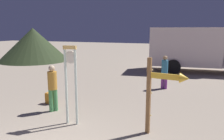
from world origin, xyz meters
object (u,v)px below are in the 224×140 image
Objects in this scene: standing_clock at (71,78)px; dome_tent at (34,44)px; person_distant at (165,70)px; box_truck_near at (197,48)px; arrow_sign at (163,87)px; person_near_clock at (53,86)px; backpack at (50,98)px.

dome_tent reaches higher than standing_clock.
standing_clock is 0.38× the size of dome_tent.
standing_clock reaches higher than person_distant.
standing_clock is at bearing -108.90° from box_truck_near.
arrow_sign is (2.56, 0.16, -0.07)m from standing_clock.
arrow_sign is 16.33m from dome_tent.
standing_clock is at bearing -30.60° from person_near_clock.
arrow_sign is 0.34× the size of dome_tent.
person_near_clock is at bearing -116.04° from box_truck_near.
person_distant is at bearing 96.47° from arrow_sign.
person_distant is at bearing 67.60° from standing_clock.
backpack is at bearing 143.08° from standing_clock.
arrow_sign is 1.29× the size of person_near_clock.
person_near_clock is 10.30m from box_truck_near.
arrow_sign is 4.96× the size of backpack.
arrow_sign is at bearing 3.56° from standing_clock.
dome_tent reaches higher than arrow_sign.
box_truck_near is at bearing 74.69° from person_distant.
box_truck_near reaches higher than backpack.
dome_tent is (-12.13, 5.56, 0.57)m from person_distant.
arrow_sign reaches higher than person_near_clock.
standing_clock is 5.33m from person_distant.
standing_clock is 1.48× the size of person_distant.
dome_tent is at bearing 155.37° from person_distant.
standing_clock is 1.45× the size of person_near_clock.
arrow_sign is 9.77m from box_truck_near.
dome_tent reaches higher than box_truck_near.
backpack is at bearing -47.55° from dome_tent.
box_truck_near is at bearing 59.48° from backpack.
person_distant is (3.72, 3.63, 0.67)m from backpack.
person_near_clock is (-1.12, 0.66, -0.49)m from standing_clock.
person_near_clock is at bearing -46.82° from backpack.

